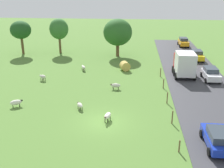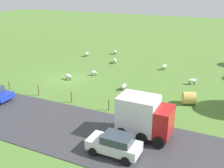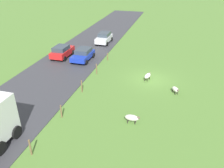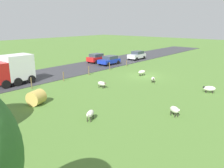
{
  "view_description": "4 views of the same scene",
  "coord_description": "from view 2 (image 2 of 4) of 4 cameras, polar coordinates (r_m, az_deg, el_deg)",
  "views": [
    {
      "loc": [
        2.73,
        -21.42,
        11.79
      ],
      "look_at": [
        -0.02,
        8.44,
        0.61
      ],
      "focal_mm": 42.43,
      "sensor_mm": 36.0,
      "label": 1
    },
    {
      "loc": [
        27.91,
        19.79,
        11.86
      ],
      "look_at": [
        1.09,
        7.03,
        0.75
      ],
      "focal_mm": 42.95,
      "sensor_mm": 36.0,
      "label": 2
    },
    {
      "loc": [
        -2.11,
        23.1,
        11.34
      ],
      "look_at": [
        3.19,
        4.39,
        1.17
      ],
      "focal_mm": 36.88,
      "sensor_mm": 36.0,
      "label": 3
    },
    {
      "loc": [
        -16.31,
        26.27,
        7.09
      ],
      "look_at": [
        -1.02,
        8.22,
        0.69
      ],
      "focal_mm": 36.38,
      "sensor_mm": 36.0,
      "label": 4
    }
  ],
  "objects": [
    {
      "name": "car_1",
      "position": [
        20.04,
        0.6,
        -12.66
      ],
      "size": [
        1.97,
        3.94,
        1.62
      ],
      "color": "silver",
      "rests_on": "road_strip"
    },
    {
      "name": "road_strip",
      "position": [
        28.65,
        -21.75,
        -5.46
      ],
      "size": [
        8.0,
        80.0,
        0.06
      ],
      "primitive_type": "cube",
      "color": "#38383D",
      "rests_on": "ground_plane"
    },
    {
      "name": "sheep_2",
      "position": [
        48.3,
        0.64,
        6.93
      ],
      "size": [
        1.08,
        1.02,
        0.76
      ],
      "color": "white",
      "rests_on": "ground_plane"
    },
    {
      "name": "truck_0",
      "position": [
        21.92,
        6.81,
        -6.81
      ],
      "size": [
        2.69,
        4.33,
        3.41
      ],
      "color": "#B21919",
      "rests_on": "road_strip"
    },
    {
      "name": "sheep_3",
      "position": [
        35.65,
        -9.33,
        1.68
      ],
      "size": [
        0.78,
        1.31,
        0.76
      ],
      "color": "silver",
      "rests_on": "ground_plane"
    },
    {
      "name": "ground_plane",
      "position": [
        36.21,
        -9.35,
        1.11
      ],
      "size": [
        160.0,
        160.0,
        0.0
      ],
      "primitive_type": "plane",
      "color": "#517A33"
    },
    {
      "name": "sheep_1",
      "position": [
        37.0,
        -3.85,
        2.51
      ],
      "size": [
        0.88,
        1.03,
        0.68
      ],
      "color": "silver",
      "rests_on": "ground_plane"
    },
    {
      "name": "fence_post_1",
      "position": [
        31.26,
        -15.37,
        -1.3
      ],
      "size": [
        0.12,
        0.12,
        1.27
      ],
      "primitive_type": "cylinder",
      "color": "brown",
      "rests_on": "ground_plane"
    },
    {
      "name": "hay_bale_0",
      "position": [
        29.2,
        16.07,
        -2.89
      ],
      "size": [
        1.68,
        1.67,
        1.32
      ],
      "primitive_type": "cylinder",
      "rotation": [
        1.57,
        0.0,
        0.35
      ],
      "color": "tan",
      "rests_on": "ground_plane"
    },
    {
      "name": "fence_post_0",
      "position": [
        34.23,
        -21.0,
        -0.27
      ],
      "size": [
        0.12,
        0.12,
        1.02
      ],
      "primitive_type": "cylinder",
      "color": "brown",
      "rests_on": "ground_plane"
    },
    {
      "name": "sheep_7",
      "position": [
        47.07,
        -5.4,
        6.47
      ],
      "size": [
        1.1,
        0.63,
        0.76
      ],
      "color": "beige",
      "rests_on": "ground_plane"
    },
    {
      "name": "fence_post_3",
      "position": [
        26.68,
        -0.67,
        -4.48
      ],
      "size": [
        0.12,
        0.12,
        1.17
      ],
      "primitive_type": "cylinder",
      "color": "brown",
      "rests_on": "ground_plane"
    },
    {
      "name": "fence_post_4",
      "position": [
        25.23,
        8.42,
        -6.17
      ],
      "size": [
        0.12,
        0.12,
        1.26
      ],
      "primitive_type": "cylinder",
      "color": "brown",
      "rests_on": "ground_plane"
    },
    {
      "name": "sheep_6",
      "position": [
        34.99,
        16.7,
        0.71
      ],
      "size": [
        0.91,
        1.22,
        0.76
      ],
      "color": "silver",
      "rests_on": "ground_plane"
    },
    {
      "name": "sheep_5",
      "position": [
        42.7,
        0.53,
        5.05
      ],
      "size": [
        1.3,
        1.04,
        0.75
      ],
      "color": "silver",
      "rests_on": "ground_plane"
    },
    {
      "name": "fence_post_2",
      "position": [
        28.71,
        -8.61,
        -2.74
      ],
      "size": [
        0.12,
        0.12,
        1.28
      ],
      "primitive_type": "cylinder",
      "color": "brown",
      "rests_on": "ground_plane"
    },
    {
      "name": "sheep_0",
      "position": [
        31.88,
        2.54,
        -0.41
      ],
      "size": [
        1.22,
        0.51,
        0.74
      ],
      "color": "beige",
      "rests_on": "ground_plane"
    },
    {
      "name": "sheep_4",
      "position": [
        40.04,
        11.0,
        3.71
      ],
      "size": [
        1.07,
        0.85,
        0.8
      ],
      "color": "beige",
      "rests_on": "ground_plane"
    }
  ]
}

